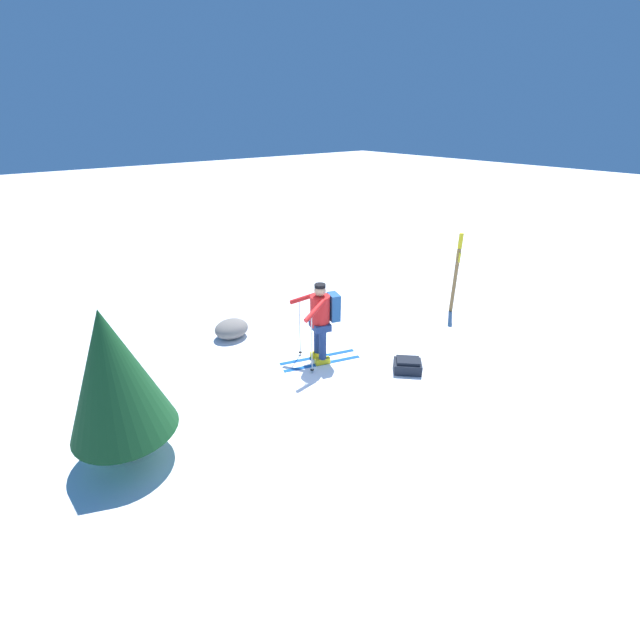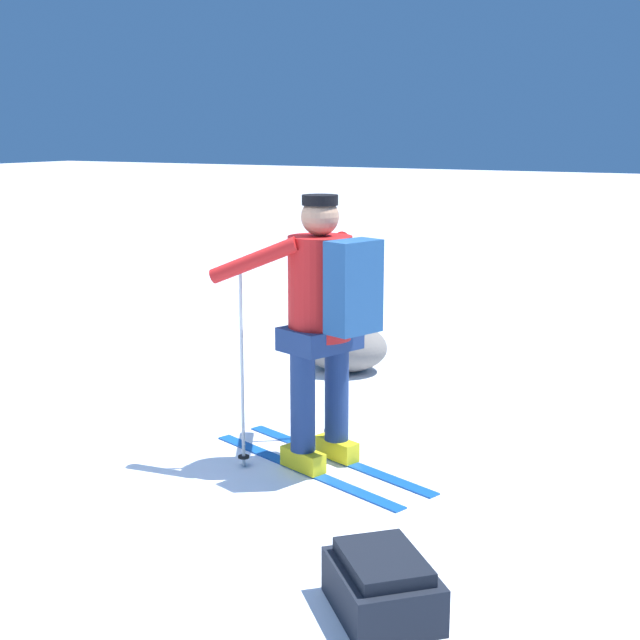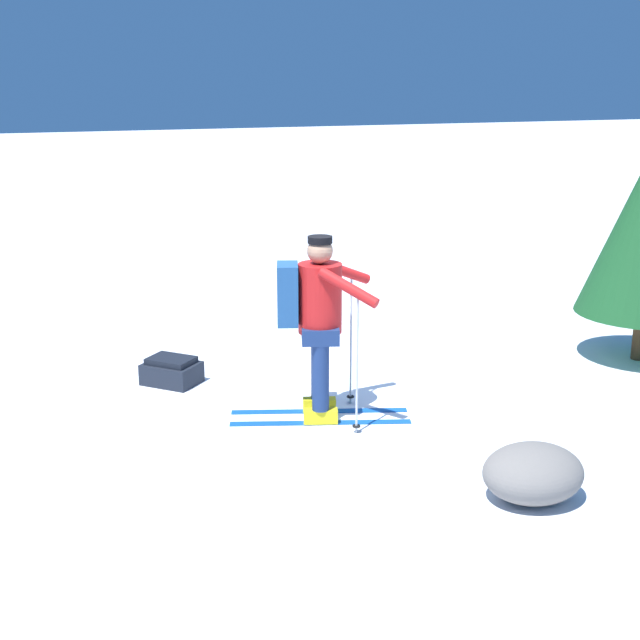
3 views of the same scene
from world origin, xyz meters
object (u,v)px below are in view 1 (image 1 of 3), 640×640
skier (321,317)px  dropped_backpack (408,366)px  trail_marker (457,267)px  pine_tree (113,373)px  rock_boulder (232,329)px

skier → dropped_backpack: (1.04, -1.36, -0.84)m
trail_marker → pine_tree: (-7.91, -0.19, 0.27)m
skier → dropped_backpack: bearing=-52.6°
rock_boulder → trail_marker: bearing=-24.1°
trail_marker → pine_tree: size_ratio=0.84×
skier → dropped_backpack: skier is taller
rock_boulder → skier: bearing=-65.7°
skier → rock_boulder: size_ratio=2.19×
dropped_backpack → rock_boulder: bearing=120.0°
trail_marker → rock_boulder: (-4.99, 2.23, -0.96)m
trail_marker → pine_tree: 7.92m
dropped_backpack → trail_marker: 3.41m
trail_marker → rock_boulder: trail_marker is taller
pine_tree → skier: bearing=5.6°
skier → trail_marker: trail_marker is taller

